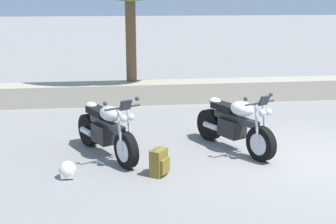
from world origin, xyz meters
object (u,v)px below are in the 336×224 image
at_px(rider_backpack, 159,161).
at_px(rider_helmet, 67,170).
at_px(motorcycle_silver_near_left, 106,130).
at_px(motorcycle_white_centre, 235,125).

relative_size(rider_backpack, rider_helmet, 1.68).
bearing_deg(motorcycle_silver_near_left, rider_helmet, -123.14).
bearing_deg(rider_backpack, rider_helmet, 177.11).
relative_size(motorcycle_silver_near_left, motorcycle_white_centre, 0.99).
bearing_deg(motorcycle_white_centre, rider_helmet, -161.66).
distance_m(motorcycle_white_centre, rider_helmet, 3.17).
height_order(motorcycle_silver_near_left, rider_helmet, motorcycle_silver_near_left).
height_order(motorcycle_silver_near_left, rider_backpack, motorcycle_silver_near_left).
distance_m(rider_backpack, rider_helmet, 1.46).
distance_m(motorcycle_silver_near_left, motorcycle_white_centre, 2.37).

